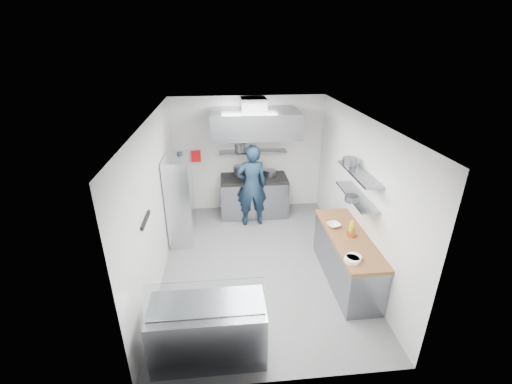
{
  "coord_description": "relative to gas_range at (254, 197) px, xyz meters",
  "views": [
    {
      "loc": [
        -0.6,
        -5.43,
        3.97
      ],
      "look_at": [
        0.0,
        0.6,
        1.25
      ],
      "focal_mm": 24.0,
      "sensor_mm": 36.0,
      "label": 1
    }
  ],
  "objects": [
    {
      "name": "shelf_pot_c",
      "position": [
        1.37,
        -2.62,
        1.12
      ],
      "size": [
        0.23,
        0.23,
        0.1
      ],
      "primitive_type": "cylinder",
      "color": "slate",
      "rests_on": "wall_shelf_lower"
    },
    {
      "name": "floor",
      "position": [
        -0.1,
        -2.1,
        -0.45
      ],
      "size": [
        5.0,
        5.0,
        0.0
      ],
      "primitive_type": "plane",
      "color": "#59595B",
      "rests_on": "ground"
    },
    {
      "name": "gas_range",
      "position": [
        0.0,
        0.0,
        0.0
      ],
      "size": [
        1.6,
        0.8,
        0.9
      ],
      "primitive_type": "cube",
      "color": "gray",
      "rests_on": "floor"
    },
    {
      "name": "wire_rack",
      "position": [
        -1.63,
        -1.0,
        0.48
      ],
      "size": [
        0.5,
        0.9,
        1.85
      ],
      "primitive_type": "cube",
      "color": "silver",
      "rests_on": "floor"
    },
    {
      "name": "extractor_hood",
      "position": [
        0.0,
        -0.18,
        1.85
      ],
      "size": [
        1.9,
        1.15,
        0.55
      ],
      "primitive_type": "cube",
      "color": "gray",
      "rests_on": "wall_back"
    },
    {
      "name": "rack_bin_a",
      "position": [
        -1.63,
        -1.07,
        0.35
      ],
      "size": [
        0.15,
        0.18,
        0.16
      ],
      "primitive_type": "cube",
      "color": "white",
      "rests_on": "wire_rack"
    },
    {
      "name": "ceiling",
      "position": [
        -0.1,
        -2.1,
        2.35
      ],
      "size": [
        5.0,
        5.0,
        0.0
      ],
      "primitive_type": "plane",
      "rotation": [
        3.14,
        0.0,
        0.0
      ],
      "color": "silver",
      "rests_on": "wall_back"
    },
    {
      "name": "wall_shelf_lower",
      "position": [
        1.54,
        -2.4,
        1.05
      ],
      "size": [
        0.3,
        1.3,
        0.04
      ],
      "primitive_type": "cube",
      "color": "gray",
      "rests_on": "wall_right"
    },
    {
      "name": "display_case",
      "position": [
        -0.99,
        -4.1,
        -0.03
      ],
      "size": [
        1.5,
        0.7,
        0.85
      ],
      "primitive_type": "cube",
      "color": "gray",
      "rests_on": "floor"
    },
    {
      "name": "copper_pan",
      "position": [
        1.41,
        -2.71,
        0.48
      ],
      "size": [
        0.14,
        0.14,
        0.06
      ],
      "primitive_type": "cylinder",
      "color": "#CE733A",
      "rests_on": "prep_counter_top"
    },
    {
      "name": "prep_counter_top",
      "position": [
        1.38,
        -2.7,
        0.42
      ],
      "size": [
        0.65,
        2.04,
        0.06
      ],
      "primitive_type": "cube",
      "color": "brown",
      "rests_on": "prep_counter_base"
    },
    {
      "name": "mixing_bowl",
      "position": [
        1.21,
        -2.36,
        0.48
      ],
      "size": [
        0.29,
        0.29,
        0.06
      ],
      "primitive_type": "imported",
      "rotation": [
        0.0,
        0.0,
        0.27
      ],
      "color": "white",
      "rests_on": "prep_counter_top"
    },
    {
      "name": "wall_left",
      "position": [
        -1.9,
        -2.1,
        0.95
      ],
      "size": [
        2.8,
        5.0,
        0.02
      ],
      "primitive_type": "cube",
      "rotation": [
        1.57,
        0.0,
        1.57
      ],
      "color": "white",
      "rests_on": "floor"
    },
    {
      "name": "chef",
      "position": [
        -0.1,
        -0.51,
        0.51
      ],
      "size": [
        0.74,
        0.52,
        1.91
      ],
      "primitive_type": "imported",
      "rotation": [
        0.0,
        0.0,
        3.24
      ],
      "color": "#122336",
      "rests_on": "floor"
    },
    {
      "name": "display_glass",
      "position": [
        -0.99,
        -4.22,
        0.62
      ],
      "size": [
        1.47,
        0.19,
        0.42
      ],
      "primitive_type": "cube",
      "rotation": [
        -0.38,
        0.0,
        0.0
      ],
      "color": "silver",
      "rests_on": "display_case"
    },
    {
      "name": "plate_stack_a",
      "position": [
        1.21,
        -3.37,
        0.48
      ],
      "size": [
        0.23,
        0.23,
        0.06
      ],
      "primitive_type": "cylinder",
      "color": "white",
      "rests_on": "prep_counter_top"
    },
    {
      "name": "shelf_pot_a",
      "position": [
        -0.3,
        0.31,
        1.18
      ],
      "size": [
        0.25,
        0.25,
        0.18
      ],
      "primitive_type": "cylinder",
      "color": "slate",
      "rests_on": "over_range_shelf"
    },
    {
      "name": "over_range_shelf",
      "position": [
        0.0,
        0.24,
        1.07
      ],
      "size": [
        1.6,
        0.3,
        0.04
      ],
      "primitive_type": "cube",
      "color": "gray",
      "rests_on": "wall_back"
    },
    {
      "name": "plate_stack_b",
      "position": [
        1.16,
        -3.42,
        0.48
      ],
      "size": [
        0.23,
        0.23,
        0.06
      ],
      "primitive_type": "cylinder",
      "color": "white",
      "rests_on": "prep_counter_top"
    },
    {
      "name": "wall_front",
      "position": [
        -0.1,
        -4.6,
        0.95
      ],
      "size": [
        3.6,
        2.8,
        0.02
      ],
      "primitive_type": "cube",
      "rotation": [
        -1.57,
        0.0,
        0.0
      ],
      "color": "white",
      "rests_on": "floor"
    },
    {
      "name": "wall_right",
      "position": [
        1.7,
        -2.1,
        0.95
      ],
      "size": [
        2.8,
        5.0,
        0.02
      ],
      "primitive_type": "cube",
      "rotation": [
        1.57,
        0.0,
        -1.57
      ],
      "color": "white",
      "rests_on": "floor"
    },
    {
      "name": "knife_strip",
      "position": [
        -1.88,
        -3.0,
        1.1
      ],
      "size": [
        0.04,
        0.55,
        0.05
      ],
      "primitive_type": "cube",
      "color": "black",
      "rests_on": "wall_left"
    },
    {
      "name": "prep_counter_base",
      "position": [
        1.38,
        -2.7,
        -0.03
      ],
      "size": [
        0.62,
        2.0,
        0.84
      ],
      "primitive_type": "cube",
      "color": "gray",
      "rests_on": "floor"
    },
    {
      "name": "red_firebox",
      "position": [
        -1.35,
        0.34,
        0.97
      ],
      "size": [
        0.22,
        0.1,
        0.26
      ],
      "primitive_type": "cube",
      "color": "red",
      "rests_on": "wall_back"
    },
    {
      "name": "hood_duct",
      "position": [
        0.0,
        0.05,
        2.23
      ],
      "size": [
        0.55,
        0.55,
        0.24
      ],
      "primitive_type": "cube",
      "color": "slate",
      "rests_on": "extractor_hood"
    },
    {
      "name": "rack_bin_b",
      "position": [
        -1.63,
        -0.77,
        0.85
      ],
      "size": [
        0.15,
        0.2,
        0.17
      ],
      "primitive_type": "cube",
      "color": "yellow",
      "rests_on": "wire_rack"
    },
    {
      "name": "wall_shelf_upper",
      "position": [
        1.54,
        -2.4,
        1.47
      ],
      "size": [
        0.3,
        1.3,
        0.04
      ],
      "primitive_type": "cube",
      "color": "gray",
      "rests_on": "wall_right"
    },
    {
      "name": "stock_pot_right",
      "position": [
        0.39,
        0.04,
        0.59
      ],
      "size": [
        0.29,
        0.29,
        0.16
      ],
      "primitive_type": "cylinder",
      "color": "slate",
      "rests_on": "cooktop"
    },
    {
      "name": "wall_back",
      "position": [
        -0.1,
        0.4,
        0.95
      ],
      "size": [
        3.6,
        2.8,
        0.02
      ],
      "primitive_type": "cube",
      "rotation": [
        1.57,
        0.0,
        0.0
      ],
      "color": "white",
      "rests_on": "floor"
    },
    {
      "name": "rack_jar",
      "position": [
        -1.58,
        -0.83,
        1.35
      ],
      "size": [
        0.12,
        0.12,
        0.18
      ],
      "primitive_type": "cylinder",
      "color": "black",
      "rests_on": "wire_rack"
    },
    {
      "name": "shelf_pot_d",
      "position": [
        1.49,
        -2.05,
        1.56
      ],
      "size": [
        0.26,
        0.26,
        0.14
      ],
      "primitive_type": "cylinder",
      "color": "slate",
      "rests_on": "wall_shelf_upper"
    },
    {
      "name": "stock_pot_left",
      "position": [
        -0.32,
        0.3,
        0.61
      ],
      "size": [
        0.29,
        0.29,
        0.2
      ],
      "primitive_type": "cylinder",
      "color": "slate",
      "rests_on": "cooktop"
    },
    {
      "name": "stock_pot_mid",
      "position": [
        -0.05,
        0.33,
        0.63
      ],
      "size": [
        0.35,
        0.35,
        0.24
      ],
      "primitive_type": "cylinder",
      "color": "slate",
      "rests_on": "cooktop"
    },
    {
      "name": "cooktop",
      "position": [
        0.0,
        0.0,
        0.48
      ],
      "size": [
        1.57,
        0.78,
        0.06
      ],
      "primitive_type": "cube",
      "color": "black",
      "rests_on": "gas_range"
    },
    {
      "name": "squeeze_bottle",
      "position": [
        1.47,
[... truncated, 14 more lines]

